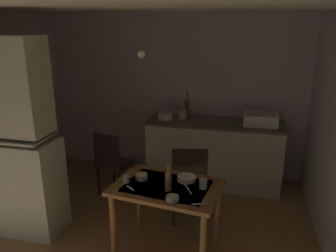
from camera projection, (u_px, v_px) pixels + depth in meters
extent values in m
plane|color=olive|center=(138.00, 235.00, 3.61)|extent=(4.80, 4.80, 0.00)
cube|color=silver|center=(174.00, 95.00, 4.95)|extent=(3.90, 0.10, 2.35)
cube|color=white|center=(130.00, 0.00, 2.90)|extent=(3.90, 3.63, 0.10)
cube|color=#B2BAA1|center=(14.00, 185.00, 3.61)|extent=(1.05, 0.45, 1.05)
cube|color=#B4B7AA|center=(5.00, 136.00, 3.42)|extent=(0.94, 0.41, 0.02)
cube|color=#B2BAA1|center=(214.00, 154.00, 4.68)|extent=(1.83, 0.60, 0.89)
cube|color=#55544D|center=(215.00, 123.00, 4.54)|extent=(1.86, 0.63, 0.03)
sphere|color=#2D2823|center=(191.00, 158.00, 4.43)|extent=(0.02, 0.02, 0.02)
cube|color=silver|center=(260.00, 119.00, 4.38)|extent=(0.44, 0.34, 0.15)
cube|color=black|center=(261.00, 114.00, 4.36)|extent=(0.38, 0.28, 0.01)
cylinder|color=maroon|center=(187.00, 109.00, 4.63)|extent=(0.05, 0.05, 0.28)
cylinder|color=maroon|center=(186.00, 103.00, 4.53)|extent=(0.03, 0.12, 0.03)
cylinder|color=maroon|center=(188.00, 95.00, 4.63)|extent=(0.02, 0.16, 0.12)
cylinder|color=white|center=(165.00, 116.00, 4.63)|extent=(0.21, 0.21, 0.09)
cylinder|color=beige|center=(183.00, 114.00, 4.64)|extent=(0.11, 0.11, 0.14)
cube|color=brown|center=(167.00, 187.00, 3.15)|extent=(1.09, 0.81, 0.04)
cube|color=white|center=(167.00, 186.00, 3.14)|extent=(0.85, 0.63, 0.00)
cylinder|color=brown|center=(113.00, 227.00, 3.16)|extent=(0.06, 0.06, 0.70)
cylinder|color=brown|center=(203.00, 249.00, 2.86)|extent=(0.06, 0.06, 0.70)
cylinder|color=brown|center=(139.00, 199.00, 3.66)|extent=(0.06, 0.06, 0.70)
cylinder|color=brown|center=(218.00, 215.00, 3.36)|extent=(0.06, 0.06, 0.70)
cube|color=#2E221D|center=(189.00, 185.00, 3.81)|extent=(0.47, 0.47, 0.03)
cube|color=#2E241B|center=(190.00, 171.00, 3.55)|extent=(0.38, 0.10, 0.50)
cylinder|color=#2E221D|center=(202.00, 195.00, 4.03)|extent=(0.04, 0.04, 0.41)
cylinder|color=#2E221D|center=(174.00, 195.00, 4.05)|extent=(0.04, 0.04, 0.41)
cylinder|color=#2E221D|center=(204.00, 210.00, 3.71)|extent=(0.04, 0.04, 0.41)
cylinder|color=#2E221D|center=(174.00, 210.00, 3.72)|extent=(0.04, 0.04, 0.41)
cube|color=#301D22|center=(116.00, 164.00, 4.41)|extent=(0.48, 0.48, 0.03)
cube|color=black|center=(107.00, 152.00, 4.19)|extent=(0.38, 0.11, 0.45)
cylinder|color=#301D22|center=(134.00, 176.00, 4.55)|extent=(0.04, 0.04, 0.40)
cylinder|color=#301D22|center=(114.00, 171.00, 4.70)|extent=(0.04, 0.04, 0.40)
cylinder|color=#301D22|center=(120.00, 186.00, 4.26)|extent=(0.04, 0.04, 0.40)
cylinder|color=#301D22|center=(99.00, 181.00, 4.41)|extent=(0.04, 0.04, 0.40)
cylinder|color=#ADD1C1|center=(172.00, 198.00, 2.87)|extent=(0.11, 0.11, 0.04)
cylinder|color=white|center=(187.00, 178.00, 3.25)|extent=(0.19, 0.19, 0.04)
cylinder|color=beige|center=(142.00, 177.00, 3.27)|extent=(0.12, 0.12, 0.05)
cylinder|color=#ADD1C1|center=(203.00, 184.00, 3.08)|extent=(0.07, 0.07, 0.09)
cylinder|color=white|center=(126.00, 179.00, 3.20)|extent=(0.06, 0.06, 0.07)
cylinder|color=olive|center=(168.00, 181.00, 3.03)|extent=(0.06, 0.06, 0.18)
cylinder|color=olive|center=(168.00, 169.00, 2.99)|extent=(0.03, 0.03, 0.07)
cube|color=silver|center=(188.00, 189.00, 3.08)|extent=(0.12, 0.20, 0.00)
cube|color=beige|center=(131.00, 188.00, 3.08)|extent=(0.11, 0.09, 0.00)
cube|color=beige|center=(200.00, 204.00, 2.82)|extent=(0.14, 0.07, 0.00)
sphere|color=#F9EFCC|center=(141.00, 54.00, 3.33)|extent=(0.08, 0.08, 0.08)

